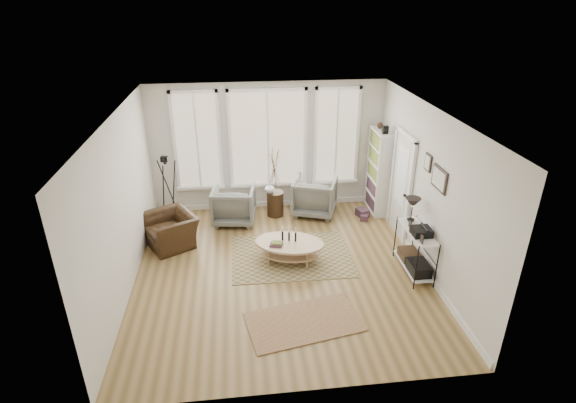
{
  "coord_description": "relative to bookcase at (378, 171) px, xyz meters",
  "views": [
    {
      "loc": [
        -0.68,
        -6.85,
        4.67
      ],
      "look_at": [
        0.2,
        0.6,
        1.1
      ],
      "focal_mm": 28.0,
      "sensor_mm": 36.0,
      "label": 1
    }
  ],
  "objects": [
    {
      "name": "vase",
      "position": [
        -2.46,
        -0.01,
        -0.28
      ],
      "size": [
        0.27,
        0.27,
        0.22
      ],
      "primitive_type": "imported",
      "rotation": [
        0.0,
        0.0,
        -0.34
      ],
      "color": "silver",
      "rests_on": "side_table"
    },
    {
      "name": "room",
      "position": [
        -2.42,
        -2.2,
        0.47
      ],
      "size": [
        5.5,
        5.54,
        2.9
      ],
      "color": "olive",
      "rests_on": "ground"
    },
    {
      "name": "rug_runner",
      "position": [
        -2.23,
        -3.68,
        -0.94
      ],
      "size": [
        1.89,
        1.28,
        0.01
      ],
      "primitive_type": "cube",
      "rotation": [
        0.0,
        0.0,
        0.19
      ],
      "color": "brown",
      "rests_on": "ground"
    },
    {
      "name": "armchair_right",
      "position": [
        -1.44,
        -0.0,
        -0.53
      ],
      "size": [
        1.18,
        1.2,
        0.86
      ],
      "primitive_type": "imported",
      "rotation": [
        0.0,
        0.0,
        2.8
      ],
      "color": "slate",
      "rests_on": "ground"
    },
    {
      "name": "tripod_camera",
      "position": [
        -4.62,
        -0.11,
        -0.25
      ],
      "size": [
        0.54,
        0.54,
        1.54
      ],
      "color": "black",
      "rests_on": "ground"
    },
    {
      "name": "rug_main",
      "position": [
        -2.19,
        -1.77,
        -0.95
      ],
      "size": [
        2.29,
        1.73,
        0.01
      ],
      "primitive_type": "cube",
      "rotation": [
        0.0,
        0.0,
        -0.01
      ],
      "color": "brown",
      "rests_on": "ground"
    },
    {
      "name": "bay_window",
      "position": [
        -2.44,
        0.49,
        0.65
      ],
      "size": [
        4.14,
        0.12,
        2.24
      ],
      "color": "tan",
      "rests_on": "ground"
    },
    {
      "name": "bookcase",
      "position": [
        0.0,
        0.0,
        0.0
      ],
      "size": [
        0.31,
        0.85,
        2.06
      ],
      "color": "white",
      "rests_on": "ground"
    },
    {
      "name": "accent_chair",
      "position": [
        -4.52,
        -1.03,
        -0.63
      ],
      "size": [
        1.29,
        1.25,
        0.65
      ],
      "primitive_type": "imported",
      "rotation": [
        0.0,
        0.0,
        -1.05
      ],
      "color": "#332112",
      "rests_on": "ground"
    },
    {
      "name": "door",
      "position": [
        0.13,
        -1.08,
        0.17
      ],
      "size": [
        0.09,
        1.06,
        2.22
      ],
      "color": "silver",
      "rests_on": "ground"
    },
    {
      "name": "side_table",
      "position": [
        -2.33,
        0.01,
        -0.19
      ],
      "size": [
        0.38,
        0.38,
        1.58
      ],
      "color": "#332112",
      "rests_on": "ground"
    },
    {
      "name": "coffee_table",
      "position": [
        -2.25,
        -1.93,
        -0.64
      ],
      "size": [
        1.46,
        1.13,
        0.59
      ],
      "color": "tan",
      "rests_on": "ground"
    },
    {
      "name": "low_shelf",
      "position": [
        -0.06,
        -2.52,
        -0.44
      ],
      "size": [
        0.38,
        1.08,
        1.3
      ],
      "color": "white",
      "rests_on": "ground"
    },
    {
      "name": "wall_art",
      "position": [
        0.14,
        -2.49,
        0.92
      ],
      "size": [
        0.04,
        0.88,
        0.44
      ],
      "color": "black",
      "rests_on": "ground"
    },
    {
      "name": "book_stack_near",
      "position": [
        -0.39,
        -0.29,
        -0.87
      ],
      "size": [
        0.3,
        0.33,
        0.18
      ],
      "primitive_type": "cube",
      "rotation": [
        0.0,
        0.0,
        0.34
      ],
      "color": "maroon",
      "rests_on": "ground"
    },
    {
      "name": "armchair_left",
      "position": [
        -3.25,
        -0.2,
        -0.54
      ],
      "size": [
        1.01,
        1.03,
        0.83
      ],
      "primitive_type": "imported",
      "rotation": [
        0.0,
        0.0,
        3.0
      ],
      "color": "slate",
      "rests_on": "ground"
    },
    {
      "name": "book_stack_far",
      "position": [
        -0.39,
        -0.47,
        -0.89
      ],
      "size": [
        0.23,
        0.26,
        0.14
      ],
      "primitive_type": "cube",
      "rotation": [
        0.0,
        0.0,
        -0.37
      ],
      "color": "maroon",
      "rests_on": "ground"
    }
  ]
}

